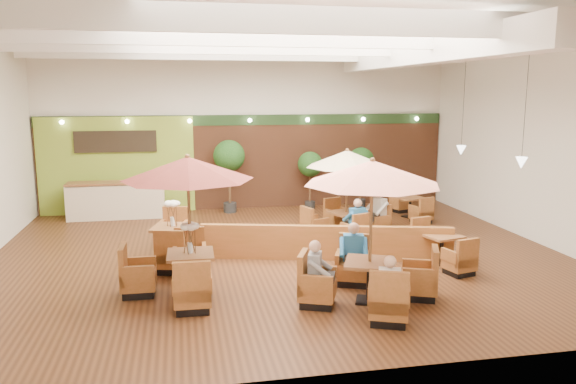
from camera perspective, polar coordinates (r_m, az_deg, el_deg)
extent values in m
plane|color=#381E0F|center=(14.02, -0.82, -6.44)|extent=(14.00, 14.00, 0.00)
cube|color=silver|center=(19.41, -4.00, 6.44)|extent=(14.00, 0.04, 5.50)
cube|color=silver|center=(7.70, 7.06, 0.68)|extent=(14.00, 0.04, 5.50)
cube|color=silver|center=(16.25, 24.33, 4.83)|extent=(0.04, 12.00, 5.50)
cube|color=white|center=(13.51, -0.88, 16.51)|extent=(14.00, 12.00, 0.04)
cube|color=brown|center=(19.46, -3.94, 3.04)|extent=(13.90, 0.10, 3.20)
cube|color=#1E3819|center=(19.32, -3.98, 7.31)|extent=(13.90, 0.12, 0.35)
cube|color=olive|center=(19.36, -16.96, 2.59)|extent=(5.00, 0.08, 3.20)
cube|color=black|center=(19.20, -17.11, 4.92)|extent=(2.60, 0.08, 0.70)
cube|color=white|center=(14.49, 13.28, 13.63)|extent=(0.60, 11.00, 0.60)
cube|color=white|center=(9.59, 3.53, 16.98)|extent=(13.60, 0.12, 0.45)
cube|color=white|center=(12.21, 0.24, 15.54)|extent=(13.60, 0.12, 0.45)
cube|color=white|center=(14.76, -1.80, 14.61)|extent=(13.60, 0.12, 0.45)
cube|color=white|center=(17.42, -3.26, 13.92)|extent=(13.60, 0.12, 0.45)
cylinder|color=black|center=(14.70, 23.05, 8.95)|extent=(0.01, 0.01, 3.20)
cone|color=white|center=(14.80, 22.62, 2.76)|extent=(0.28, 0.28, 0.28)
cylinder|color=black|center=(17.27, 17.45, 9.36)|extent=(0.01, 0.01, 3.20)
cone|color=white|center=(17.36, 17.17, 4.08)|extent=(0.28, 0.28, 0.28)
sphere|color=#FFEAC6|center=(19.29, -22.00, 6.60)|extent=(0.14, 0.14, 0.14)
sphere|color=#FFEAC6|center=(19.01, -16.03, 6.90)|extent=(0.14, 0.14, 0.14)
sphere|color=#FFEAC6|center=(18.95, -9.96, 7.13)|extent=(0.14, 0.14, 0.14)
sphere|color=#FFEAC6|center=(19.09, -3.90, 7.28)|extent=(0.14, 0.14, 0.14)
sphere|color=#FFEAC6|center=(19.44, 2.01, 7.35)|extent=(0.14, 0.14, 0.14)
sphere|color=#FFEAC6|center=(19.99, 7.65, 7.34)|extent=(0.14, 0.14, 0.14)
sphere|color=#FFEAC6|center=(20.71, 12.94, 7.27)|extent=(0.14, 0.14, 0.14)
cube|color=beige|center=(18.75, -17.03, -0.90)|extent=(3.00, 0.70, 1.10)
cube|color=brown|center=(18.65, -17.13, 0.91)|extent=(3.00, 0.75, 0.06)
cube|color=brown|center=(13.59, 3.86, -5.16)|extent=(5.92, 1.66, 0.84)
cube|color=brown|center=(11.51, -9.89, -6.26)|extent=(0.94, 0.94, 0.07)
cylinder|color=black|center=(11.63, -9.83, -8.06)|extent=(0.11, 0.11, 0.72)
cube|color=black|center=(11.75, -9.77, -9.82)|extent=(0.50, 0.50, 0.04)
cube|color=brown|center=(10.68, -9.68, -10.16)|extent=(0.69, 0.69, 0.35)
cube|color=brown|center=(10.30, -9.67, -9.00)|extent=(0.67, 0.12, 0.76)
cube|color=brown|center=(10.61, -11.44, -9.11)|extent=(0.10, 0.60, 0.30)
cube|color=brown|center=(10.61, -8.00, -9.01)|extent=(0.10, 0.60, 0.30)
cube|color=black|center=(10.77, -9.64, -11.41)|extent=(0.61, 0.61, 0.15)
cube|color=brown|center=(12.63, -9.93, -6.94)|extent=(0.69, 0.69, 0.35)
cube|color=brown|center=(12.81, -10.02, -5.18)|extent=(0.67, 0.12, 0.76)
cube|color=brown|center=(12.57, -8.52, -5.94)|extent=(0.10, 0.60, 0.30)
cube|color=brown|center=(12.58, -11.40, -6.03)|extent=(0.10, 0.60, 0.30)
cube|color=black|center=(12.71, -9.89, -8.01)|extent=(0.61, 0.61, 0.15)
cube|color=brown|center=(11.68, -14.93, -8.56)|extent=(0.69, 0.69, 0.35)
cube|color=brown|center=(11.57, -13.60, -6.99)|extent=(0.12, 0.67, 0.76)
cube|color=brown|center=(11.92, -14.85, -7.09)|extent=(0.60, 0.10, 0.30)
cube|color=brown|center=(11.32, -15.12, -8.03)|extent=(0.60, 0.10, 0.30)
cube|color=black|center=(11.76, -14.88, -9.71)|extent=(0.61, 0.61, 0.15)
cylinder|color=brown|center=(11.37, -9.97, -3.48)|extent=(0.06, 0.06, 2.71)
cone|color=#5B201B|center=(11.15, -10.16, 2.41)|extent=(2.61, 2.61, 0.45)
sphere|color=brown|center=(11.12, -10.20, 3.58)|extent=(0.10, 0.10, 0.10)
cylinder|color=silver|center=(11.48, -9.91, -5.58)|extent=(0.10, 0.10, 0.22)
cube|color=brown|center=(10.92, 8.31, -7.13)|extent=(1.20, 1.20, 0.06)
cylinder|color=black|center=(11.04, 8.26, -9.01)|extent=(0.11, 0.11, 0.71)
cube|color=black|center=(11.17, 8.21, -10.85)|extent=(0.63, 0.63, 0.04)
cube|color=brown|center=(10.16, 10.18, -11.25)|extent=(0.87, 0.87, 0.35)
cube|color=brown|center=(9.86, 11.38, -9.96)|extent=(0.66, 0.35, 0.76)
cube|color=brown|center=(10.09, 8.41, -10.04)|extent=(0.30, 0.58, 0.30)
cube|color=brown|center=(10.09, 12.03, -10.16)|extent=(0.30, 0.58, 0.30)
cube|color=black|center=(10.26, 10.14, -12.55)|extent=(0.78, 0.78, 0.15)
cube|color=brown|center=(11.99, 6.62, -7.79)|extent=(0.87, 0.87, 0.35)
cube|color=brown|center=(12.10, 5.80, -5.99)|extent=(0.66, 0.35, 0.76)
cube|color=brown|center=(11.91, 8.16, -6.86)|extent=(0.30, 0.58, 0.30)
cube|color=brown|center=(11.95, 5.13, -6.73)|extent=(0.30, 0.58, 0.30)
cube|color=black|center=(12.07, 6.60, -8.92)|extent=(0.78, 0.78, 0.15)
cube|color=brown|center=(10.79, 3.00, -9.82)|extent=(0.87, 0.87, 0.35)
cube|color=brown|center=(10.84, 4.23, -7.91)|extent=(0.35, 0.66, 0.76)
cube|color=brown|center=(11.01, 3.24, -8.21)|extent=(0.58, 0.30, 0.30)
cube|color=brown|center=(10.42, 2.76, -9.28)|extent=(0.58, 0.30, 0.30)
cube|color=black|center=(10.87, 2.99, -11.05)|extent=(0.78, 0.78, 0.15)
cube|color=brown|center=(11.44, 13.18, -8.90)|extent=(0.87, 0.87, 0.35)
cube|color=brown|center=(11.14, 12.24, -7.62)|extent=(0.35, 0.66, 0.76)
cube|color=brown|center=(11.07, 13.28, -8.37)|extent=(0.58, 0.30, 0.30)
cube|color=brown|center=(11.67, 13.17, -7.40)|extent=(0.58, 0.30, 0.30)
cube|color=black|center=(11.52, 13.13, -10.07)|extent=(0.78, 0.78, 0.15)
cylinder|color=brown|center=(10.77, 8.39, -4.21)|extent=(0.06, 0.06, 2.71)
cone|color=#EA8671|center=(10.54, 8.55, 1.98)|extent=(2.60, 2.60, 0.45)
sphere|color=brown|center=(10.51, 8.58, 3.22)|extent=(0.10, 0.10, 0.10)
cube|color=brown|center=(15.68, 5.93, -2.11)|extent=(1.04, 1.04, 0.06)
cylinder|color=black|center=(15.75, 5.90, -3.30)|extent=(0.10, 0.10, 0.63)
cube|color=black|center=(15.83, 5.88, -4.47)|extent=(0.55, 0.55, 0.04)
cube|color=brown|center=(14.93, 6.91, -4.34)|extent=(0.76, 0.76, 0.31)
cube|color=brown|center=(14.62, 6.89, -3.50)|extent=(0.59, 0.29, 0.67)
cube|color=brown|center=(14.72, 6.07, -3.77)|extent=(0.25, 0.52, 0.27)
cube|color=brown|center=(15.05, 7.76, -3.49)|extent=(0.25, 0.52, 0.27)
cube|color=black|center=(14.98, 6.89, -5.15)|extent=(0.67, 0.67, 0.13)
cube|color=brown|center=(16.61, 4.99, -2.81)|extent=(0.76, 0.76, 0.31)
cube|color=brown|center=(16.79, 5.07, -1.67)|extent=(0.59, 0.29, 0.67)
cube|color=brown|center=(16.73, 5.77, -2.06)|extent=(0.25, 0.52, 0.27)
cube|color=brown|center=(16.41, 4.22, -2.28)|extent=(0.25, 0.52, 0.27)
cube|color=black|center=(16.66, 4.98, -3.55)|extent=(0.67, 0.67, 0.13)
cube|color=brown|center=(15.53, 2.69, -3.70)|extent=(0.76, 0.76, 0.31)
cube|color=brown|center=(15.44, 3.62, -2.70)|extent=(0.29, 0.59, 0.67)
cube|color=brown|center=(15.71, 2.14, -2.82)|extent=(0.52, 0.25, 0.27)
cube|color=brown|center=(15.26, 3.27, -3.22)|extent=(0.52, 0.25, 0.27)
cube|color=black|center=(15.59, 2.68, -4.48)|extent=(0.67, 0.67, 0.13)
cube|color=brown|center=(16.05, 9.00, -3.36)|extent=(0.76, 0.76, 0.31)
cube|color=brown|center=(15.99, 8.14, -2.34)|extent=(0.29, 0.59, 0.67)
cube|color=brown|center=(15.80, 9.66, -2.89)|extent=(0.52, 0.25, 0.27)
cube|color=brown|center=(16.21, 8.39, -2.52)|extent=(0.52, 0.25, 0.27)
cube|color=black|center=(16.10, 8.98, -4.12)|extent=(0.67, 0.67, 0.13)
cylinder|color=brown|center=(15.58, 5.96, -0.30)|extent=(0.06, 0.06, 2.38)
cone|color=#C2B087|center=(15.43, 6.03, 3.40)|extent=(2.29, 2.29, 0.45)
sphere|color=brown|center=(15.40, 6.04, 4.25)|extent=(0.10, 0.10, 0.10)
cube|color=brown|center=(13.82, -11.63, -3.54)|extent=(1.12, 1.12, 0.07)
cylinder|color=black|center=(13.92, -11.58, -5.06)|extent=(0.11, 0.11, 0.72)
cube|color=black|center=(14.02, -11.52, -6.56)|extent=(0.59, 0.59, 0.04)
cube|color=brown|center=(12.95, -11.60, -6.57)|extent=(0.81, 0.81, 0.35)
cube|color=brown|center=(12.59, -11.35, -5.50)|extent=(0.68, 0.27, 0.76)
cube|color=brown|center=(12.97, -12.99, -5.60)|extent=(0.23, 0.60, 0.30)
cube|color=brown|center=(12.81, -10.26, -5.69)|extent=(0.23, 0.60, 0.30)
cube|color=black|center=(13.02, -11.56, -7.62)|extent=(0.72, 0.72, 0.15)
cube|color=brown|center=(14.94, -11.54, -4.31)|extent=(0.81, 0.81, 0.35)
cube|color=brown|center=(15.13, -11.83, -2.87)|extent=(0.68, 0.27, 0.76)
cube|color=brown|center=(14.81, -10.39, -3.53)|extent=(0.23, 0.60, 0.30)
cube|color=brown|center=(14.96, -12.74, -3.47)|extent=(0.23, 0.60, 0.30)
cube|color=black|center=(15.00, -11.51, -5.24)|extent=(0.72, 0.72, 0.15)
cylinder|color=silver|center=(13.79, -11.66, -2.96)|extent=(0.10, 0.10, 0.22)
cube|color=brown|center=(13.72, 15.39, -4.32)|extent=(0.94, 0.94, 0.06)
cylinder|color=black|center=(13.80, 15.33, -5.62)|extent=(0.09, 0.09, 0.61)
cube|color=black|center=(13.89, 15.27, -6.89)|extent=(0.50, 0.50, 0.04)
cube|color=brown|center=(13.08, 17.01, -6.87)|extent=(0.69, 0.69, 0.29)
cube|color=brown|center=(12.78, 17.33, -6.00)|extent=(0.57, 0.23, 0.64)
cube|color=brown|center=(12.86, 16.16, -6.27)|extent=(0.19, 0.51, 0.26)
cube|color=brown|center=(13.20, 17.91, -5.93)|extent=(0.19, 0.51, 0.26)
cube|color=black|center=(13.14, 16.96, -7.75)|extent=(0.61, 0.61, 0.13)
cube|color=brown|center=(14.58, 13.81, -4.97)|extent=(0.69, 0.69, 0.29)
cube|color=brown|center=(14.73, 13.68, -3.69)|extent=(0.57, 0.23, 0.64)
cube|color=brown|center=(14.69, 14.65, -4.14)|extent=(0.19, 0.51, 0.26)
cube|color=brown|center=(14.37, 13.01, -4.40)|extent=(0.19, 0.51, 0.26)
cube|color=black|center=(14.63, 13.77, -5.77)|extent=(0.61, 0.61, 0.13)
cube|color=brown|center=(18.46, 12.34, -0.58)|extent=(0.94, 0.94, 0.05)
cylinder|color=black|center=(18.52, 12.30, -1.52)|extent=(0.09, 0.09, 0.58)
cube|color=black|center=(18.59, 12.27, -2.46)|extent=(0.50, 0.50, 0.04)
cube|color=brown|center=(17.79, 13.36, -2.25)|extent=(0.69, 0.69, 0.28)
cube|color=brown|center=(17.51, 13.48, -1.57)|extent=(0.55, 0.25, 0.62)
cube|color=brown|center=(17.58, 12.76, -1.78)|extent=(0.21, 0.49, 0.25)
cube|color=brown|center=(17.92, 13.99, -1.61)|extent=(0.21, 0.49, 0.25)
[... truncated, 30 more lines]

